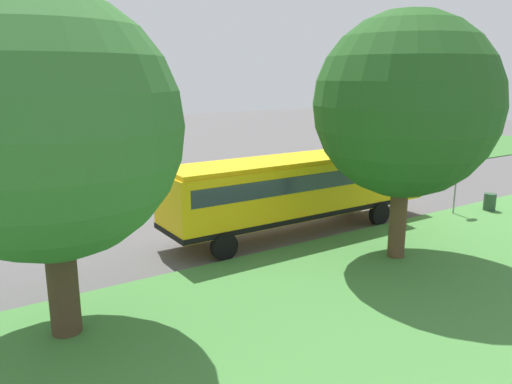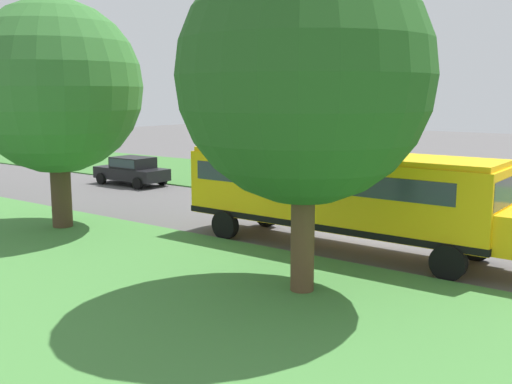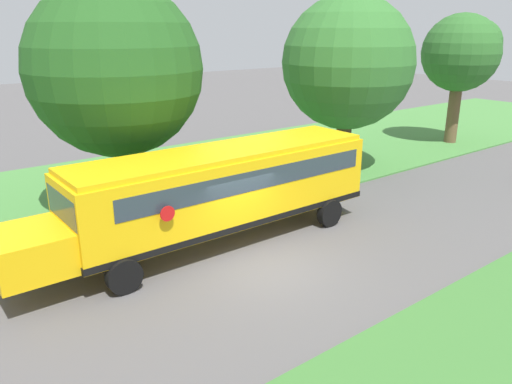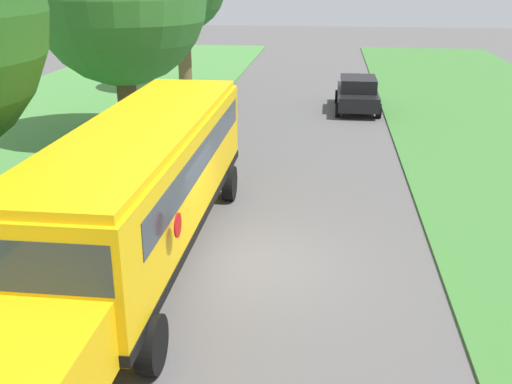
% 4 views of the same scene
% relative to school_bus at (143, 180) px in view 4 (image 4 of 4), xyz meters
% --- Properties ---
extents(ground_plane, '(120.00, 120.00, 0.00)m').
position_rel_school_bus_xyz_m(ground_plane, '(2.51, 0.05, -1.92)').
color(ground_plane, '#565454').
extents(school_bus, '(2.84, 12.42, 3.16)m').
position_rel_school_bus_xyz_m(school_bus, '(0.00, 0.00, 0.00)').
color(school_bus, yellow).
rests_on(school_bus, ground).
extents(car_black_nearest, '(2.02, 4.40, 1.56)m').
position_rel_school_bus_xyz_m(car_black_nearest, '(5.31, 16.13, -1.05)').
color(car_black_nearest, black).
rests_on(car_black_nearest, ground).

